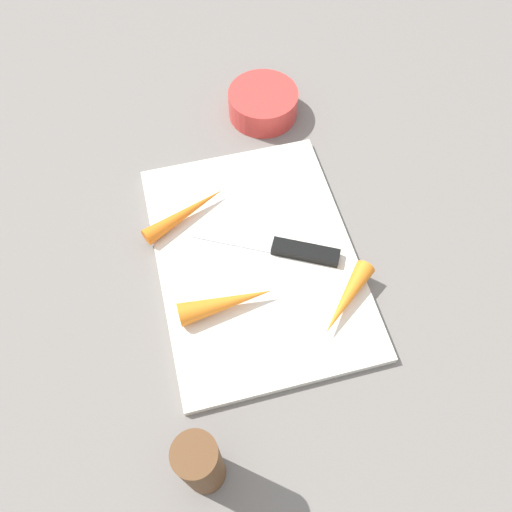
% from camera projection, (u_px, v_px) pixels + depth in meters
% --- Properties ---
extents(ground_plane, '(1.40, 1.40, 0.00)m').
position_uv_depth(ground_plane, '(256.00, 260.00, 0.69)').
color(ground_plane, slate).
extents(cutting_board, '(0.36, 0.26, 0.01)m').
position_uv_depth(cutting_board, '(256.00, 258.00, 0.69)').
color(cutting_board, silver).
rests_on(cutting_board, ground_plane).
extents(knife, '(0.11, 0.19, 0.01)m').
position_uv_depth(knife, '(296.00, 250.00, 0.68)').
color(knife, '#B7B7BC').
rests_on(knife, cutting_board).
extents(carrot_longest, '(0.07, 0.13, 0.02)m').
position_uv_depth(carrot_longest, '(186.00, 213.00, 0.70)').
color(carrot_longest, orange).
rests_on(carrot_longest, cutting_board).
extents(carrot_medium, '(0.03, 0.12, 0.03)m').
position_uv_depth(carrot_medium, '(227.00, 303.00, 0.63)').
color(carrot_medium, orange).
rests_on(carrot_medium, cutting_board).
extents(carrot_shortest, '(0.09, 0.10, 0.03)m').
position_uv_depth(carrot_shortest, '(346.00, 299.00, 0.64)').
color(carrot_shortest, orange).
rests_on(carrot_shortest, cutting_board).
extents(small_bowl, '(0.11, 0.11, 0.04)m').
position_uv_depth(small_bowl, '(263.00, 103.00, 0.81)').
color(small_bowl, red).
rests_on(small_bowl, ground_plane).
extents(pepper_grinder, '(0.04, 0.04, 0.13)m').
position_uv_depth(pepper_grinder, '(201.00, 464.00, 0.50)').
color(pepper_grinder, brown).
rests_on(pepper_grinder, ground_plane).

